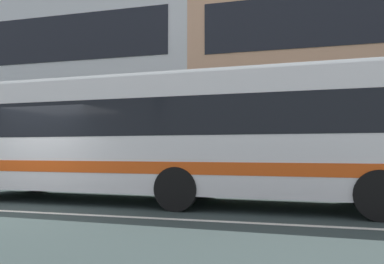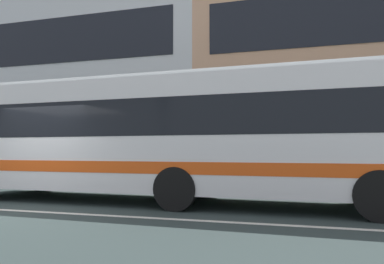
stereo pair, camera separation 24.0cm
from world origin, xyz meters
name	(u,v)px [view 1 (the left image)]	position (x,y,z in m)	size (l,w,h in m)	color
ground_plane	(10,211)	(0.00, 0.00, 0.00)	(160.00, 160.00, 0.00)	#2F3B3A
lane_centre_line	(10,211)	(0.00, 0.00, 0.00)	(60.00, 0.16, 0.01)	silver
hedge_row_far	(136,177)	(0.69, 5.55, 0.38)	(22.07, 1.10, 0.75)	#265B1F
apartment_block_left	(32,78)	(-11.66, 15.39, 6.65)	(25.84, 9.38, 13.29)	silver
transit_bus	(164,135)	(2.93, 2.14, 1.79)	(11.90, 2.98, 3.25)	silver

